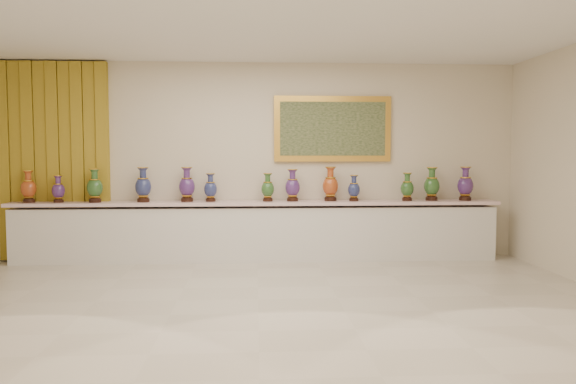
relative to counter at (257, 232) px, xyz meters
name	(u,v)px	position (x,y,z in m)	size (l,w,h in m)	color
ground	(258,299)	(0.00, -2.27, -0.44)	(8.00, 8.00, 0.00)	beige
room	(100,156)	(-2.36, 0.17, 1.14)	(8.00, 8.00, 8.00)	beige
counter	(257,232)	(0.00, 0.00, 0.00)	(7.28, 0.48, 0.90)	white
vase_0	(29,188)	(-3.34, -0.03, 0.68)	(0.28, 0.28, 0.47)	black
vase_1	(58,190)	(-2.91, -0.03, 0.64)	(0.21, 0.21, 0.40)	black
vase_2	(95,187)	(-2.38, -0.05, 0.69)	(0.23, 0.23, 0.50)	black
vase_3	(143,186)	(-1.69, -0.01, 0.69)	(0.29, 0.29, 0.51)	black
vase_4	(187,186)	(-1.05, 0.02, 0.69)	(0.29, 0.29, 0.51)	black
vase_5	(211,189)	(-0.70, 0.01, 0.65)	(0.23, 0.23, 0.42)	black
vase_6	(268,189)	(0.16, 0.00, 0.65)	(0.26, 0.26, 0.42)	black
vase_7	(293,187)	(0.53, 0.00, 0.68)	(0.23, 0.23, 0.48)	black
vase_8	(330,186)	(1.11, 0.01, 0.70)	(0.26, 0.26, 0.52)	black
vase_9	(354,189)	(1.46, -0.03, 0.64)	(0.23, 0.23, 0.39)	black
vase_10	(407,188)	(2.28, -0.04, 0.65)	(0.22, 0.22, 0.43)	black
vase_11	(432,186)	(2.67, -0.01, 0.69)	(0.30, 0.30, 0.51)	black
vase_12	(465,185)	(3.18, -0.02, 0.70)	(0.26, 0.26, 0.52)	black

